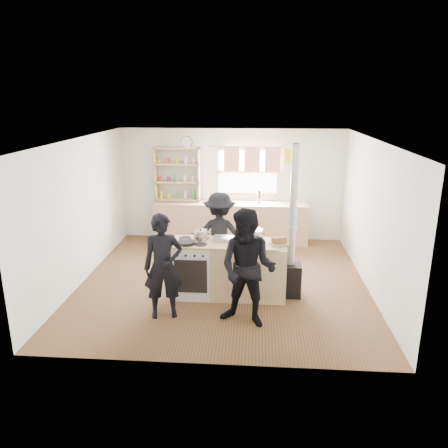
# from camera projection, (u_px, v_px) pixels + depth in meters

# --- Properties ---
(ground) EXTENTS (5.00, 5.00, 0.01)m
(ground) POSITION_uv_depth(u_px,v_px,m) (223.00, 282.00, 7.80)
(ground) COLOR brown
(ground) RESTS_ON ground
(back_counter) EXTENTS (3.40, 0.55, 0.90)m
(back_counter) POSITION_uv_depth(u_px,v_px,m) (231.00, 222.00, 9.79)
(back_counter) COLOR tan
(back_counter) RESTS_ON ground
(shelving_unit) EXTENTS (1.00, 0.28, 1.20)m
(shelving_unit) POSITION_uv_depth(u_px,v_px,m) (177.00, 174.00, 9.69)
(shelving_unit) COLOR tan
(shelving_unit) RESTS_ON back_counter
(thermos) EXTENTS (0.10, 0.10, 0.28)m
(thermos) POSITION_uv_depth(u_px,v_px,m) (259.00, 197.00, 9.58)
(thermos) COLOR silver
(thermos) RESTS_ON back_counter
(cooking_island) EXTENTS (1.97, 0.64, 0.93)m
(cooking_island) POSITION_uv_depth(u_px,v_px,m) (230.00, 269.00, 7.13)
(cooking_island) COLOR silver
(cooking_island) RESTS_ON ground
(skillet_greens) EXTENTS (0.28, 0.28, 0.05)m
(skillet_greens) POSITION_uv_depth(u_px,v_px,m) (186.00, 243.00, 6.89)
(skillet_greens) COLOR black
(skillet_greens) RESTS_ON cooking_island
(roast_tray) EXTENTS (0.33, 0.26, 0.07)m
(roast_tray) POSITION_uv_depth(u_px,v_px,m) (223.00, 239.00, 7.06)
(roast_tray) COLOR silver
(roast_tray) RESTS_ON cooking_island
(stockpot_stove) EXTENTS (0.23, 0.23, 0.19)m
(stockpot_stove) POSITION_uv_depth(u_px,v_px,m) (200.00, 235.00, 7.08)
(stockpot_stove) COLOR #B5B5B8
(stockpot_stove) RESTS_ON cooking_island
(stockpot_counter) EXTENTS (0.28, 0.28, 0.21)m
(stockpot_counter) POSITION_uv_depth(u_px,v_px,m) (254.00, 235.00, 7.05)
(stockpot_counter) COLOR silver
(stockpot_counter) RESTS_ON cooking_island
(bread_board) EXTENTS (0.34, 0.30, 0.12)m
(bread_board) POSITION_uv_depth(u_px,v_px,m) (279.00, 241.00, 6.89)
(bread_board) COLOR tan
(bread_board) RESTS_ON cooking_island
(flue_heater) EXTENTS (0.35, 0.35, 2.50)m
(flue_heater) POSITION_uv_depth(u_px,v_px,m) (291.00, 259.00, 7.09)
(flue_heater) COLOR black
(flue_heater) RESTS_ON ground
(person_near_left) EXTENTS (0.65, 0.51, 1.58)m
(person_near_left) POSITION_uv_depth(u_px,v_px,m) (163.00, 267.00, 6.37)
(person_near_left) COLOR black
(person_near_left) RESTS_ON ground
(person_near_right) EXTENTS (1.00, 0.88, 1.72)m
(person_near_right) POSITION_uv_depth(u_px,v_px,m) (248.00, 269.00, 6.12)
(person_near_right) COLOR black
(person_near_right) RESTS_ON ground
(person_far) EXTENTS (1.01, 0.59, 1.55)m
(person_far) POSITION_uv_depth(u_px,v_px,m) (220.00, 235.00, 7.87)
(person_far) COLOR black
(person_far) RESTS_ON ground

